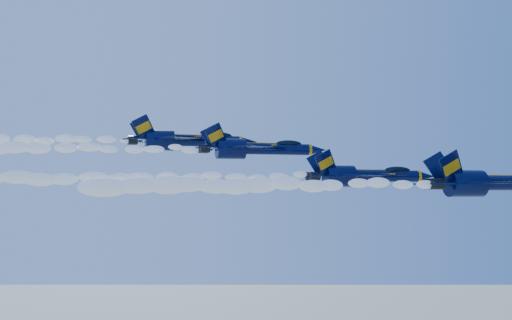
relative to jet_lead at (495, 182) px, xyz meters
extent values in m
ellipsoid|color=black|center=(-3.81, 0.00, -0.13)|extent=(1.71, 2.96, 7.02)
cube|color=black|center=(-1.84, -4.38, -0.07)|extent=(5.88, 6.97, 0.20)
cube|color=black|center=(-1.84, 4.38, -0.07)|extent=(5.88, 6.97, 0.20)
cube|color=orange|center=(-0.31, 4.38, 0.04)|extent=(2.64, 5.49, 0.11)
cube|color=black|center=(-6.22, -1.15, 1.57)|extent=(3.57, 1.13, 3.84)
cube|color=black|center=(-6.22, 1.15, 1.57)|extent=(3.57, 1.13, 3.84)
cylinder|color=black|center=(-7.65, -0.71, -0.18)|extent=(1.32, 1.21, 1.21)
cylinder|color=black|center=(-7.65, 0.71, -0.18)|extent=(1.32, 1.21, 1.21)
cube|color=orange|center=(-0.20, 0.00, 0.78)|extent=(12.06, 0.38, 0.09)
ellipsoid|color=white|center=(-25.92, 0.00, -0.39)|extent=(35.44, 1.98, 1.79)
cylinder|color=black|center=(-10.12, 6.57, 0.79)|extent=(8.25, 1.37, 1.37)
ellipsoid|color=black|center=(-15.89, 6.57, 0.74)|extent=(1.43, 2.47, 5.86)
cone|color=black|center=(-4.80, 6.57, 0.79)|extent=(2.38, 1.37, 1.37)
cylinder|color=orange|center=(-5.90, 6.57, 0.79)|extent=(0.32, 1.43, 1.43)
ellipsoid|color=black|center=(-8.56, 6.57, 1.47)|extent=(3.30, 1.07, 0.91)
cube|color=orange|center=(-8.56, 6.57, 1.20)|extent=(3.85, 0.92, 0.16)
cube|color=black|center=(-14.24, 2.90, 0.79)|extent=(4.91, 5.82, 0.16)
cube|color=black|center=(-14.24, 10.23, 0.79)|extent=(4.91, 5.82, 0.16)
cube|color=orange|center=(-12.96, 2.90, 0.88)|extent=(2.21, 4.59, 0.09)
cube|color=orange|center=(-12.96, 10.23, 0.88)|extent=(2.21, 4.59, 0.09)
cube|color=black|center=(-17.91, 5.61, 2.16)|extent=(2.99, 0.94, 3.21)
cube|color=black|center=(-17.91, 7.53, 2.16)|extent=(2.99, 0.94, 3.21)
cylinder|color=black|center=(-19.10, 5.97, 0.70)|extent=(1.10, 1.01, 1.01)
cylinder|color=black|center=(-19.10, 7.17, 0.70)|extent=(1.10, 1.01, 1.01)
cube|color=orange|center=(-12.87, 6.57, 1.50)|extent=(10.08, 0.32, 0.07)
ellipsoid|color=white|center=(-37.28, 6.57, 0.49)|extent=(35.44, 1.66, 1.49)
cylinder|color=black|center=(-20.58, 15.71, 4.32)|extent=(8.53, 1.42, 1.42)
ellipsoid|color=black|center=(-26.55, 15.71, 4.27)|extent=(1.48, 2.56, 6.06)
cone|color=black|center=(-15.09, 15.71, 4.32)|extent=(2.46, 1.42, 1.42)
cylinder|color=orange|center=(-16.22, 15.71, 4.32)|extent=(0.33, 1.48, 1.48)
ellipsoid|color=black|center=(-18.97, 15.71, 5.03)|extent=(3.41, 1.11, 0.94)
cube|color=orange|center=(-18.97, 15.71, 4.74)|extent=(3.98, 0.95, 0.17)
cube|color=black|center=(-24.85, 11.92, 4.32)|extent=(5.08, 6.02, 0.17)
cube|color=black|center=(-24.85, 19.50, 4.32)|extent=(5.08, 6.02, 0.17)
cube|color=orange|center=(-23.52, 11.92, 4.41)|extent=(2.29, 4.75, 0.09)
cube|color=orange|center=(-23.52, 19.50, 4.41)|extent=(2.29, 4.75, 0.09)
cube|color=black|center=(-28.64, 14.71, 5.74)|extent=(3.09, 0.98, 3.32)
cube|color=black|center=(-28.64, 16.70, 5.74)|extent=(3.09, 0.98, 3.32)
cylinder|color=black|center=(-29.87, 15.09, 4.22)|extent=(1.14, 1.04, 1.04)
cylinder|color=black|center=(-29.87, 16.32, 4.22)|extent=(1.14, 1.04, 1.04)
cube|color=orange|center=(-23.43, 15.71, 5.06)|extent=(10.42, 0.33, 0.08)
ellipsoid|color=white|center=(-48.06, 15.71, 4.01)|extent=(35.44, 1.72, 1.54)
cylinder|color=black|center=(-27.88, 24.71, 5.87)|extent=(9.17, 1.53, 1.53)
ellipsoid|color=black|center=(-34.30, 24.71, 5.82)|extent=(1.59, 2.75, 6.52)
cone|color=black|center=(-21.97, 24.71, 5.87)|extent=(2.65, 1.53, 1.53)
cylinder|color=orange|center=(-23.19, 24.71, 5.87)|extent=(0.36, 1.59, 1.59)
ellipsoid|color=black|center=(-26.15, 24.71, 6.63)|extent=(3.67, 1.19, 1.01)
cube|color=orange|center=(-26.15, 24.71, 6.33)|extent=(4.28, 1.02, 0.18)
cube|color=black|center=(-32.46, 20.63, 5.87)|extent=(5.46, 6.48, 0.18)
cube|color=black|center=(-32.46, 28.79, 5.87)|extent=(5.46, 6.48, 0.18)
cube|color=orange|center=(-31.04, 20.63, 5.97)|extent=(2.46, 5.10, 0.10)
cube|color=orange|center=(-31.04, 28.79, 5.97)|extent=(2.46, 5.10, 0.10)
cube|color=black|center=(-36.54, 23.64, 7.40)|extent=(3.32, 1.05, 3.57)
cube|color=black|center=(-36.54, 25.78, 7.40)|extent=(3.32, 1.05, 3.57)
cylinder|color=black|center=(-37.86, 24.05, 5.77)|extent=(1.22, 1.12, 1.12)
cylinder|color=black|center=(-37.86, 25.37, 5.77)|extent=(1.22, 1.12, 1.12)
cube|color=orange|center=(-30.94, 24.71, 6.66)|extent=(11.21, 0.36, 0.08)
camera|label=1|loc=(-44.26, -61.65, -0.80)|focal=45.00mm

